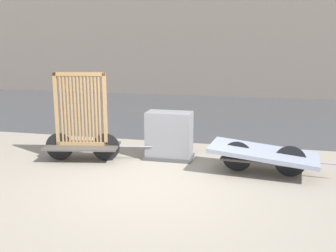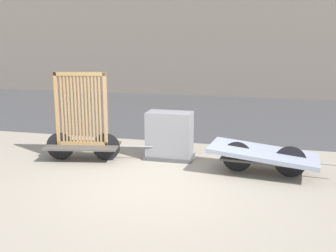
{
  "view_description": "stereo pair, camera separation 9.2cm",
  "coord_description": "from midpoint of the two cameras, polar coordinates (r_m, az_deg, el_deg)",
  "views": [
    {
      "loc": [
        1.73,
        -6.14,
        2.45
      ],
      "look_at": [
        0.0,
        1.13,
        0.83
      ],
      "focal_mm": 42.0,
      "sensor_mm": 36.0,
      "label": 1
    },
    {
      "loc": [
        1.82,
        -6.12,
        2.45
      ],
      "look_at": [
        0.0,
        1.13,
        0.83
      ],
      "focal_mm": 42.0,
      "sensor_mm": 36.0,
      "label": 2
    }
  ],
  "objects": [
    {
      "name": "road_strip",
      "position": [
        13.76,
        6.46,
        1.93
      ],
      "size": [
        56.0,
        8.47,
        0.01
      ],
      "color": "#424244",
      "rests_on": "ground_plane"
    },
    {
      "name": "utility_cabinet",
      "position": [
        8.26,
        0.54,
        -1.66
      ],
      "size": [
        1.0,
        0.56,
        1.01
      ],
      "color": "#4C4C4C",
      "rests_on": "ground_plane"
    },
    {
      "name": "bike_cart_with_bedframe",
      "position": [
        8.3,
        -11.99,
        -0.51
      ],
      "size": [
        2.23,
        1.01,
        1.83
      ],
      "rotation": [
        0.0,
        0.0,
        0.19
      ],
      "color": "#4C4742",
      "rests_on": "ground_plane"
    },
    {
      "name": "ground_plane",
      "position": [
        6.83,
        -1.95,
        -8.76
      ],
      "size": [
        60.0,
        60.0,
        0.0
      ],
      "primitive_type": "plane",
      "color": "gray"
    },
    {
      "name": "bike_cart_with_mattress",
      "position": [
        7.55,
        14.03,
        -4.06
      ],
      "size": [
        2.47,
        1.16,
        0.58
      ],
      "rotation": [
        0.0,
        0.0,
        -0.09
      ],
      "color": "#4C4742",
      "rests_on": "ground_plane"
    }
  ]
}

